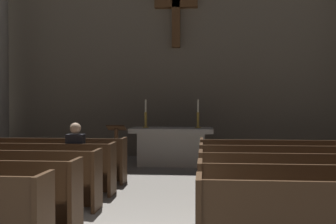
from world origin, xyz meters
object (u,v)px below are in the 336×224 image
pew_right_row_5 (289,163)px  candlestick_right (198,119)px  pew_left_row_4 (19,168)px  lectern (116,150)px  candlestick_left (146,118)px  pew_left_row_5 (42,160)px  altar (172,146)px  pew_right_row_4 (301,172)px  pew_right_row_3 (318,184)px  lone_worshipper (77,156)px

pew_right_row_5 → candlestick_right: candlestick_right is taller
pew_left_row_4 → lectern: 2.72m
candlestick_left → pew_left_row_5: bearing=-126.6°
pew_right_row_5 → altar: size_ratio=1.62×
pew_left_row_4 → pew_left_row_5: 1.07m
pew_right_row_4 → lectern: size_ratio=3.09×
lectern → pew_right_row_3: bearing=-42.1°
altar → lectern: lectern is taller
pew_right_row_3 → pew_right_row_4: size_ratio=1.00×
pew_left_row_5 → pew_right_row_4: size_ratio=1.00×
pew_right_row_5 → candlestick_right: (-1.86, 2.51, 0.78)m
candlestick_left → pew_left_row_4: bearing=-117.5°
pew_left_row_4 → pew_right_row_4: (5.12, 0.00, 0.00)m
pew_right_row_3 → lectern: bearing=137.9°
pew_right_row_3 → lone_worshipper: (-4.04, 1.11, 0.22)m
candlestick_left → lone_worshipper: candlestick_left is taller
altar → lone_worshipper: lone_worshipper is taller
lone_worshipper → candlestick_left: bearing=77.7°
pew_right_row_4 → altar: altar is taller
pew_right_row_3 → candlestick_right: bearing=111.9°
altar → candlestick_left: size_ratio=2.91×
candlestick_left → candlestick_right: same height
candlestick_right → lone_worshipper: (-2.17, -3.54, -0.56)m
candlestick_left → candlestick_right: size_ratio=1.00×
pew_left_row_5 → candlestick_right: bearing=37.5°
candlestick_right → lone_worshipper: 4.19m
pew_left_row_5 → pew_right_row_3: size_ratio=1.00×
pew_left_row_4 → lectern: (1.32, 2.37, 0.07)m
pew_right_row_3 → candlestick_left: (-3.26, 4.64, 0.78)m
pew_right_row_5 → candlestick_left: candlestick_left is taller
candlestick_left → pew_right_row_3: bearing=-54.9°
lectern → pew_left_row_5: bearing=-135.3°
pew_left_row_4 → pew_right_row_3: size_ratio=1.00×
pew_right_row_3 → candlestick_left: 5.73m
pew_right_row_3 → lone_worshipper: 4.19m
pew_right_row_5 → candlestick_left: bearing=142.5°
pew_right_row_4 → pew_left_row_4: bearing=180.0°
pew_right_row_4 → lone_worshipper: size_ratio=2.70×
pew_right_row_5 → altar: 3.58m
pew_left_row_5 → lectern: lectern is taller
pew_right_row_5 → lectern: bearing=161.0°
pew_left_row_5 → candlestick_right: (3.26, 2.51, 0.78)m
pew_right_row_3 → candlestick_left: bearing=125.1°
pew_left_row_5 → pew_right_row_4: (5.12, -1.07, 0.00)m
candlestick_right → altar: bearing=180.0°
pew_left_row_4 → candlestick_left: bearing=62.5°
altar → candlestick_left: (-0.70, 0.00, 0.72)m
pew_right_row_5 → lone_worshipper: bearing=-165.7°
pew_right_row_4 → candlestick_left: candlestick_left is taller
pew_right_row_3 → pew_right_row_4: same height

